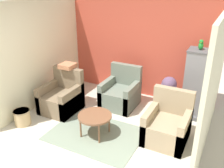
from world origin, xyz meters
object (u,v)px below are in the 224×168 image
coffee_table (95,117)px  birdcage (195,85)px  parrot (201,45)px  armchair_left (62,98)px  wicker_basket (22,117)px  armchair_right (167,126)px  armchair_middle (121,94)px  potted_plant (169,89)px

coffee_table → birdcage: 2.34m
coffee_table → parrot: parrot is taller
coffee_table → parrot: size_ratio=3.03×
armchair_left → wicker_basket: 0.98m
coffee_table → armchair_right: armchair_right is taller
armchair_middle → parrot: size_ratio=4.38×
birdcage → wicker_basket: size_ratio=4.38×
armchair_left → birdcage: (2.77, 1.20, 0.44)m
armchair_middle → birdcage: size_ratio=0.63×
armchair_right → armchair_left: bearing=179.8°
parrot → wicker_basket: size_ratio=0.63×
coffee_table → parrot: (1.56, 1.71, 1.23)m
armchair_right → armchair_middle: bearing=148.6°
armchair_right → wicker_basket: armchair_right is taller
armchair_left → armchair_middle: same height
parrot → potted_plant: 1.25m
armchair_left → potted_plant: size_ratio=1.18×
armchair_right → parrot: 1.82m
coffee_table → armchair_left: 1.32m
armchair_left → wicker_basket: armchair_left is taller
birdcage → armchair_middle: bearing=-167.8°
birdcage → potted_plant: birdcage is taller
parrot → coffee_table: bearing=-132.3°
armchair_middle → wicker_basket: armchair_middle is taller
coffee_table → wicker_basket: size_ratio=1.90×
parrot → potted_plant: bearing=-179.9°
armchair_middle → potted_plant: size_ratio=1.18×
birdcage → parrot: 0.90m
birdcage → coffee_table: bearing=-132.4°
armchair_middle → coffee_table: bearing=-86.6°
coffee_table → armchair_left: size_ratio=0.69×
armchair_left → coffee_table: bearing=-22.9°
armchair_right → parrot: bearing=78.5°
potted_plant → wicker_basket: potted_plant is taller
coffee_table → armchair_right: bearing=20.9°
coffee_table → potted_plant: potted_plant is taller
armchair_right → birdcage: (0.25, 1.21, 0.44)m
armchair_middle → parrot: parrot is taller
armchair_left → armchair_right: bearing=-0.2°
armchair_right → potted_plant: bearing=105.2°
armchair_right → parrot: size_ratio=4.38×
armchair_right → wicker_basket: size_ratio=2.75×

